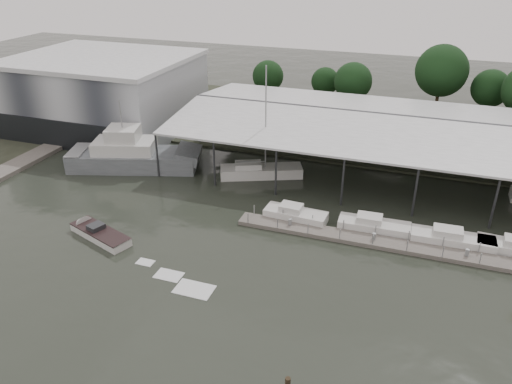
% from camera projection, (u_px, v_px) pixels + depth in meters
% --- Properties ---
extents(ground, '(200.00, 200.00, 0.00)m').
position_uv_depth(ground, '(188.00, 274.00, 41.77)').
color(ground, '#252922').
rests_on(ground, ground).
extents(land_strip_far, '(140.00, 30.00, 0.30)m').
position_uv_depth(land_strip_far, '(309.00, 122.00, 77.18)').
color(land_strip_far, '#363A2B').
rests_on(land_strip_far, ground).
extents(land_strip_west, '(20.00, 40.00, 0.30)m').
position_uv_depth(land_strip_west, '(45.00, 118.00, 78.93)').
color(land_strip_west, '#363A2B').
rests_on(land_strip_west, ground).
extents(storage_warehouse, '(24.50, 20.50, 10.50)m').
position_uv_depth(storage_warehouse, '(105.00, 92.00, 73.01)').
color(storage_warehouse, '#A9AEB4').
rests_on(storage_warehouse, ground).
extents(covered_boat_shed, '(58.24, 24.00, 6.96)m').
position_uv_depth(covered_boat_shed, '(426.00, 124.00, 57.62)').
color(covered_boat_shed, silver).
rests_on(covered_boat_shed, ground).
extents(trawler_dock, '(3.00, 18.00, 0.50)m').
position_uv_depth(trawler_dock, '(22.00, 163.00, 62.39)').
color(trawler_dock, '#66605A').
rests_on(trawler_dock, ground).
extents(floating_dock, '(28.00, 2.00, 1.40)m').
position_uv_depth(floating_dock, '(384.00, 243.00, 45.67)').
color(floating_dock, '#66605A').
rests_on(floating_dock, ground).
extents(grey_trawler, '(16.68, 9.44, 8.84)m').
position_uv_depth(grey_trawler, '(134.00, 156.00, 60.92)').
color(grey_trawler, slate).
rests_on(grey_trawler, ground).
extents(white_sailboat, '(9.88, 6.18, 13.29)m').
position_uv_depth(white_sailboat, '(260.00, 171.00, 59.04)').
color(white_sailboat, silver).
rests_on(white_sailboat, ground).
extents(speedboat_underway, '(17.88, 7.75, 2.00)m').
position_uv_depth(speedboat_underway, '(96.00, 232.00, 47.06)').
color(speedboat_underway, silver).
rests_on(speedboat_underway, ground).
extents(moored_cruiser_0, '(6.32, 2.54, 1.70)m').
position_uv_depth(moored_cruiser_0, '(295.00, 215.00, 49.63)').
color(moored_cruiser_0, silver).
rests_on(moored_cruiser_0, ground).
extents(moored_cruiser_1, '(6.81, 2.40, 1.70)m').
position_uv_depth(moored_cruiser_1, '(373.00, 226.00, 47.69)').
color(moored_cruiser_1, silver).
rests_on(moored_cruiser_1, ground).
extents(moored_cruiser_2, '(7.42, 2.41, 1.70)m').
position_uv_depth(moored_cruiser_2, '(452.00, 239.00, 45.52)').
color(moored_cruiser_2, silver).
rests_on(moored_cruiser_2, ground).
extents(horizon_tree_line, '(71.80, 11.91, 11.64)m').
position_uv_depth(horizon_tree_line, '(491.00, 87.00, 72.00)').
color(horizon_tree_line, '#312416').
rests_on(horizon_tree_line, ground).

